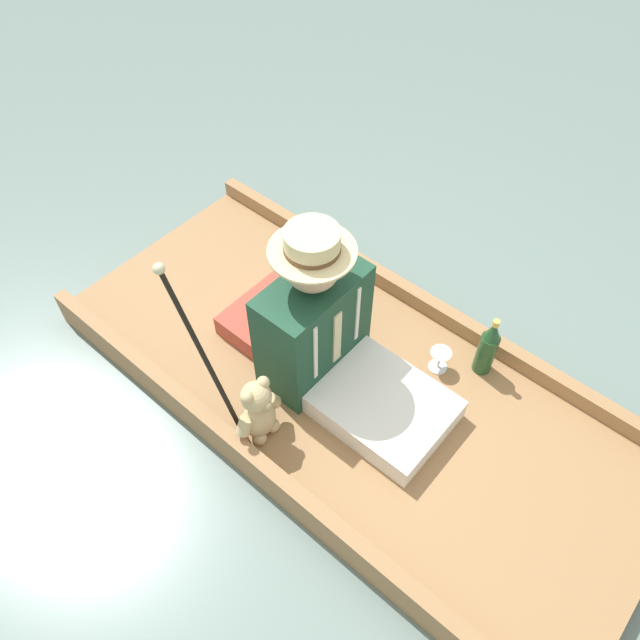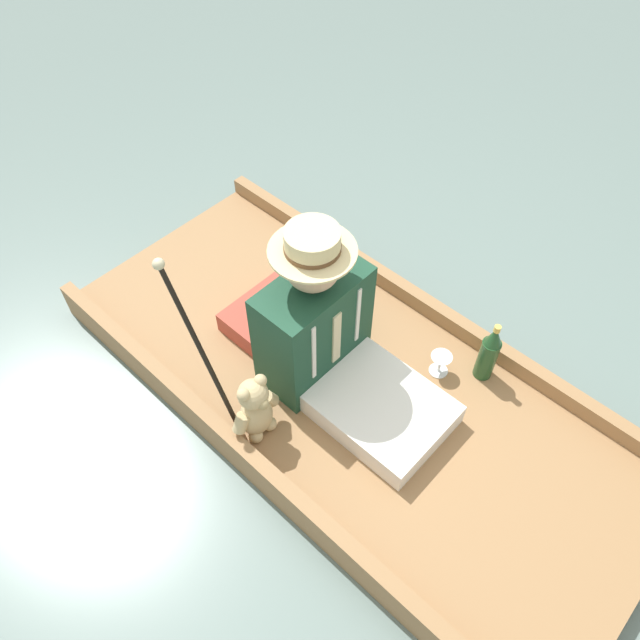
% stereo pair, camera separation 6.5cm
% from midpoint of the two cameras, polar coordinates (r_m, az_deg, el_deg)
% --- Properties ---
extents(ground_plane, '(16.00, 16.00, 0.00)m').
position_cam_midpoint_polar(ground_plane, '(2.85, 3.27, -6.88)').
color(ground_plane, slate).
extents(punt_boat, '(1.18, 2.67, 0.19)m').
position_cam_midpoint_polar(punt_boat, '(2.80, 3.33, -6.21)').
color(punt_boat, '#997047').
rests_on(punt_boat, ground_plane).
extents(seat_cushion, '(0.43, 0.30, 0.11)m').
position_cam_midpoint_polar(seat_cushion, '(2.92, -3.75, 0.57)').
color(seat_cushion, '#B24738').
rests_on(seat_cushion, punt_boat).
extents(seated_person, '(0.48, 0.82, 0.80)m').
position_cam_midpoint_polar(seated_person, '(2.55, 1.65, -1.65)').
color(seated_person, white).
rests_on(seated_person, punt_boat).
extents(teddy_bear, '(0.24, 0.14, 0.34)m').
position_cam_midpoint_polar(teddy_bear, '(2.50, -5.16, -8.13)').
color(teddy_bear, tan).
rests_on(teddy_bear, punt_boat).
extents(wine_glass, '(0.09, 0.09, 0.11)m').
position_cam_midpoint_polar(wine_glass, '(2.78, 11.64, -3.67)').
color(wine_glass, silver).
rests_on(wine_glass, punt_boat).
extents(walking_cane, '(0.04, 0.33, 0.80)m').
position_cam_midpoint_polar(walking_cane, '(2.35, -10.59, -1.64)').
color(walking_cane, black).
rests_on(walking_cane, punt_boat).
extents(champagne_bottle, '(0.08, 0.08, 0.33)m').
position_cam_midpoint_polar(champagne_bottle, '(2.76, 15.84, -2.91)').
color(champagne_bottle, '#1E4723').
rests_on(champagne_bottle, punt_boat).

